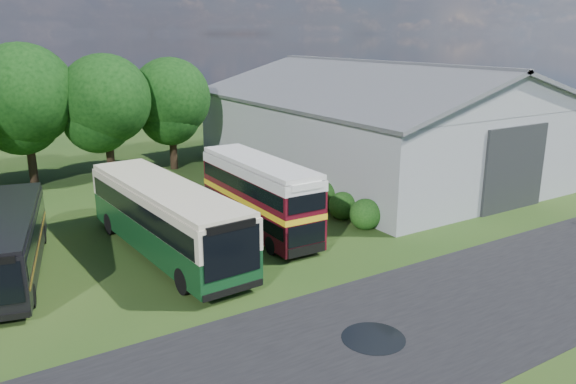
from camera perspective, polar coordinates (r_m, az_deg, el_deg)
ground at (r=22.93m, az=6.61°, el=-10.36°), size 120.00×120.00×0.00m
asphalt_road at (r=22.95m, az=17.39°, el=-11.00°), size 60.00×8.00×0.02m
puddle at (r=20.05m, az=8.66°, el=-14.52°), size 2.20×2.20×0.01m
storage_shed at (r=42.91m, az=9.17°, el=7.67°), size 18.80×24.80×8.15m
tree_mid at (r=41.22m, az=-25.27°, el=8.89°), size 6.80×6.80×9.60m
tree_right_a at (r=41.21m, az=-18.06°, el=8.91°), size 6.26×6.26×8.83m
tree_right_b at (r=43.48m, az=-11.85°, el=9.33°), size 5.98×5.98×8.45m
shrub_front at (r=30.51m, az=7.81°, el=-3.64°), size 1.70×1.70×1.70m
shrub_mid at (r=31.97m, az=5.52°, el=-2.64°), size 1.60×1.60×1.60m
shrub_back at (r=33.50m, az=3.44°, el=-1.74°), size 1.80×1.80×1.80m
bus_green_single at (r=26.76m, az=-12.31°, el=-2.57°), size 3.62×12.45×3.39m
bus_maroon_double at (r=29.07m, az=-2.95°, el=-0.45°), size 2.45×9.11×3.90m
bus_dark_single at (r=26.85m, az=-26.51°, el=-4.57°), size 4.50×10.42×2.80m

